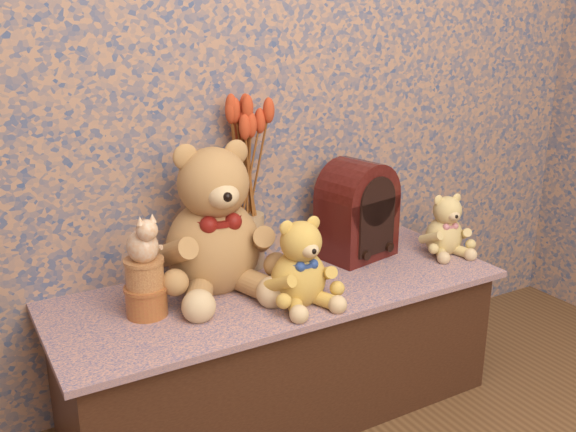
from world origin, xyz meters
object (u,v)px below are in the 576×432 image
Objects in this scene: teddy_large at (212,211)px; cat_figurine at (142,236)px; biscuit_tin_lower at (147,301)px; teddy_medium at (299,257)px; teddy_small at (445,221)px; ceramic_vase at (248,240)px; cathedral_radio at (357,209)px.

teddy_large reaches higher than cat_figurine.
biscuit_tin_lower is at bearing -154.18° from teddy_large.
teddy_medium is at bearing -27.59° from cat_figurine.
teddy_large is at bearing -176.95° from teddy_small.
teddy_medium is 0.44m from cat_figurine.
teddy_large reaches higher than ceramic_vase.
biscuit_tin_lower is 0.19m from cat_figurine.
ceramic_vase is 1.57× the size of biscuit_tin_lower.
cat_figurine is at bearing -169.97° from teddy_small.
teddy_large is 0.53m from cathedral_radio.
cat_figurine is at bearing -155.84° from ceramic_vase.
cat_figurine reaches higher than ceramic_vase.
teddy_large reaches higher than biscuit_tin_lower.
teddy_small is 1.27× the size of ceramic_vase.
ceramic_vase is 1.30× the size of cat_figurine.
cathedral_radio is 0.78m from biscuit_tin_lower.
teddy_small is 1.06m from cat_figurine.
teddy_small is at bearing -2.33° from biscuit_tin_lower.
teddy_medium is 0.32m from ceramic_vase.
teddy_medium is 0.82× the size of cathedral_radio.
teddy_small is 1.99× the size of biscuit_tin_lower.
teddy_medium is 0.65m from teddy_small.
ceramic_vase is at bearing 24.16° from biscuit_tin_lower.
teddy_large is 0.30m from teddy_medium.
teddy_medium reaches higher than biscuit_tin_lower.
ceramic_vase is (-0.36, 0.10, -0.08)m from cathedral_radio.
biscuit_tin_lower is (-0.40, -0.18, -0.05)m from ceramic_vase.
teddy_medium reaches higher than ceramic_vase.
teddy_medium is at bearing -89.19° from ceramic_vase.
teddy_small is 1.06m from biscuit_tin_lower.
teddy_large is 0.26m from cat_figurine.
teddy_large reaches higher than cathedral_radio.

